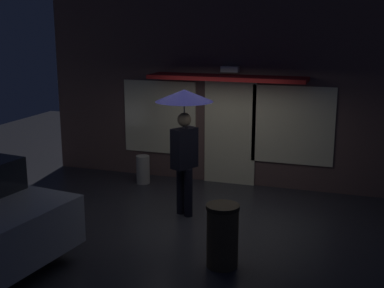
{
  "coord_description": "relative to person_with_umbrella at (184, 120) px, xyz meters",
  "views": [
    {
      "loc": [
        2.63,
        -8.12,
        3.37
      ],
      "look_at": [
        -0.14,
        0.1,
        1.32
      ],
      "focal_mm": 48.06,
      "sensor_mm": 36.0,
      "label": 1
    }
  ],
  "objects": [
    {
      "name": "ground_plane",
      "position": [
        0.28,
        -0.1,
        -1.73
      ],
      "size": [
        18.0,
        18.0,
        0.0
      ],
      "primitive_type": "plane",
      "color": "#26262B"
    },
    {
      "name": "building_facade",
      "position": [
        0.28,
        2.24,
        0.29
      ],
      "size": [
        8.29,
        1.0,
        4.08
      ],
      "color": "brown",
      "rests_on": "ground"
    },
    {
      "name": "person_with_umbrella",
      "position": [
        0.0,
        0.0,
        0.0
      ],
      "size": [
        1.0,
        1.0,
        2.26
      ],
      "rotation": [
        0.0,
        0.0,
        1.1
      ],
      "color": "black",
      "rests_on": "ground"
    },
    {
      "name": "sidewalk_bollard",
      "position": [
        -1.47,
        1.48,
        -1.43
      ],
      "size": [
        0.29,
        0.29,
        0.61
      ],
      "primitive_type": "cylinder",
      "color": "#9E998E",
      "rests_on": "ground"
    },
    {
      "name": "trash_bin",
      "position": [
        1.17,
        -1.72,
        -1.27
      ],
      "size": [
        0.47,
        0.47,
        0.91
      ],
      "color": "#473823",
      "rests_on": "ground"
    }
  ]
}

